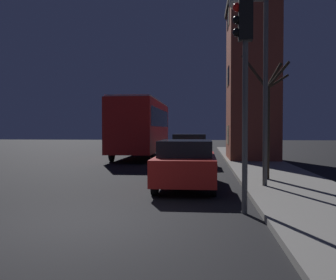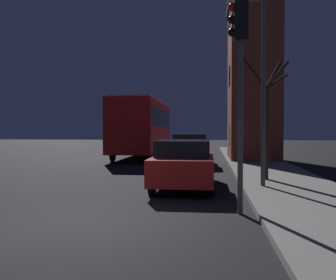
{
  "view_description": "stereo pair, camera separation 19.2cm",
  "coord_description": "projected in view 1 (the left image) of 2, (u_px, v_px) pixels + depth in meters",
  "views": [
    {
      "loc": [
        2.32,
        -6.95,
        1.84
      ],
      "look_at": [
        0.65,
        10.14,
        1.37
      ],
      "focal_mm": 40.0,
      "sensor_mm": 36.0,
      "label": 1
    },
    {
      "loc": [
        2.52,
        -6.93,
        1.84
      ],
      "look_at": [
        0.65,
        10.14,
        1.37
      ],
      "focal_mm": 40.0,
      "sensor_mm": 36.0,
      "label": 2
    }
  ],
  "objects": [
    {
      "name": "ground_plane",
      "position": [
        83.0,
        225.0,
        7.19
      ],
      "size": [
        120.0,
        120.0,
        0.0
      ],
      "primitive_type": "plane",
      "color": "black"
    },
    {
      "name": "bare_tree",
      "position": [
        267.0,
        118.0,
        12.91
      ],
      "size": [
        1.65,
        0.68,
        4.38
      ],
      "color": "#2D2319",
      "rests_on": "sidewalk"
    },
    {
      "name": "bus",
      "position": [
        141.0,
        124.0,
        24.51
      ],
      "size": [
        2.58,
        9.77,
        3.72
      ],
      "color": "red",
      "rests_on": "ground"
    },
    {
      "name": "car_mid_lane",
      "position": [
        190.0,
        149.0,
        19.44
      ],
      "size": [
        1.85,
        4.2,
        1.61
      ],
      "color": "olive",
      "rests_on": "ground"
    },
    {
      "name": "car_near_lane",
      "position": [
        186.0,
        163.0,
        11.79
      ],
      "size": [
        1.8,
        4.49,
        1.51
      ],
      "color": "#B21E19",
      "rests_on": "ground"
    },
    {
      "name": "brick_building",
      "position": [
        252.0,
        80.0,
        22.14
      ],
      "size": [
        2.99,
        4.59,
        9.21
      ],
      "color": "brown",
      "rests_on": "sidewalk"
    },
    {
      "name": "traffic_light",
      "position": [
        244.0,
        61.0,
        8.1
      ],
      "size": [
        0.43,
        0.24,
        4.67
      ],
      "color": "#4C4C4C",
      "rests_on": "ground"
    },
    {
      "name": "streetlamp",
      "position": [
        253.0,
        53.0,
        11.29
      ],
      "size": [
        1.19,
        0.43,
        5.76
      ],
      "color": "#4C4C4C",
      "rests_on": "sidewalk"
    }
  ]
}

